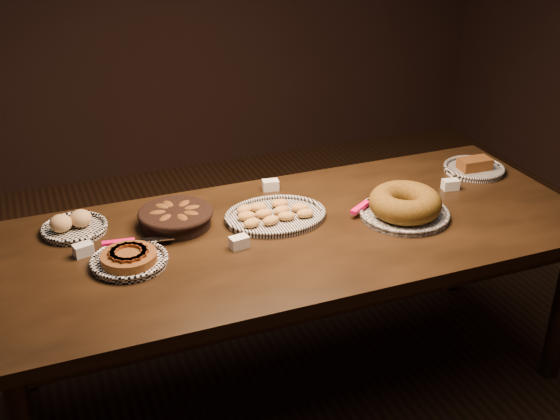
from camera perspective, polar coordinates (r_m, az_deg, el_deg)
name	(u,v)px	position (r m, az deg, el deg)	size (l,w,h in m)	color
ground	(292,379)	(3.18, 0.96, -13.61)	(5.00, 5.00, 0.00)	black
buffet_table	(293,246)	(2.79, 1.06, -2.95)	(2.40, 1.00, 0.75)	black
apple_tart_plate	(129,259)	(2.57, -12.17, -3.89)	(0.33, 0.28, 0.05)	white
madeleine_platter	(274,215)	(2.83, -0.45, -0.39)	(0.41, 0.34, 0.05)	black
bundt_cake_plate	(405,206)	(2.88, 10.10, 0.34)	(0.40, 0.39, 0.11)	black
croissant_basket	(176,216)	(2.79, -8.48, -0.49)	(0.36, 0.36, 0.07)	black
bread_roll_plate	(73,225)	(2.85, -16.46, -1.21)	(0.26, 0.26, 0.08)	white
loaf_plate	(474,167)	(3.38, 15.50, 3.35)	(0.28, 0.28, 0.06)	black
tent_cards	(292,213)	(2.83, 0.97, -0.22)	(1.66, 0.49, 0.04)	white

